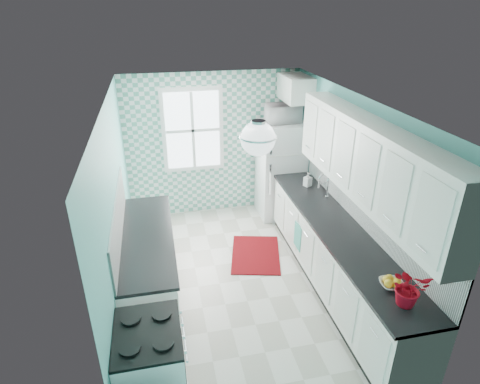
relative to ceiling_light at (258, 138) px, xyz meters
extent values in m
cube|color=silver|center=(0.00, 0.80, -2.33)|extent=(3.00, 4.40, 0.02)
cube|color=white|center=(0.00, 0.80, 0.19)|extent=(3.00, 4.40, 0.02)
cube|color=#5AB7AF|center=(0.00, 3.01, -1.07)|extent=(3.00, 0.02, 2.50)
cube|color=#5AB7AF|center=(0.00, -1.41, -1.07)|extent=(3.00, 0.02, 2.50)
cube|color=#5AB7AF|center=(-1.51, 0.80, -1.07)|extent=(0.02, 4.40, 2.50)
cube|color=#5AB7AF|center=(1.51, 0.80, -1.07)|extent=(0.02, 4.40, 2.50)
cube|color=#57A18C|center=(0.00, 2.99, -1.07)|extent=(3.00, 0.01, 2.50)
cube|color=white|center=(-0.35, 2.96, -0.77)|extent=(1.04, 0.05, 1.44)
cube|color=white|center=(-0.35, 2.95, -0.77)|extent=(0.90, 0.02, 1.30)
cube|color=white|center=(1.49, 0.40, -1.13)|extent=(0.02, 3.60, 0.51)
cube|color=white|center=(-1.49, 0.73, -1.13)|extent=(0.02, 2.15, 0.51)
cube|color=white|center=(1.33, 0.20, -0.42)|extent=(0.33, 3.20, 0.90)
cube|color=white|center=(1.30, 2.63, -0.07)|extent=(0.40, 0.74, 0.40)
cylinder|color=silver|center=(0.00, 0.00, 0.16)|extent=(0.14, 0.14, 0.04)
cylinder|color=silver|center=(0.00, 0.00, 0.09)|extent=(0.02, 0.02, 0.12)
sphere|color=white|center=(0.00, 0.00, 0.00)|extent=(0.34, 0.34, 0.34)
cube|color=white|center=(1.20, 0.40, -1.87)|extent=(0.60, 3.60, 0.90)
cube|color=black|center=(1.19, 0.40, -1.40)|extent=(0.63, 3.60, 0.04)
cube|color=white|center=(-1.20, 0.73, -1.87)|extent=(0.60, 2.15, 0.90)
cube|color=black|center=(-1.19, 0.73, -1.40)|extent=(0.63, 2.15, 0.04)
cube|color=silver|center=(1.11, 2.59, -1.47)|extent=(0.74, 0.70, 1.70)
cube|color=silver|center=(1.11, 2.24, -1.08)|extent=(0.73, 0.01, 0.02)
cube|color=silver|center=(0.81, 2.22, -0.88)|extent=(0.03, 0.03, 0.30)
cube|color=silver|center=(0.81, 2.22, -1.47)|extent=(0.03, 0.03, 0.54)
cube|color=white|center=(-1.20, -0.85, -1.87)|extent=(0.59, 0.75, 0.88)
cube|color=black|center=(-1.20, -0.85, -1.43)|extent=(0.59, 0.75, 0.03)
cube|color=black|center=(-0.90, -0.85, -1.81)|extent=(0.01, 0.49, 0.29)
cube|color=silver|center=(1.20, 1.18, -1.40)|extent=(0.43, 0.36, 0.12)
cylinder|color=silver|center=(1.36, 1.18, -1.20)|extent=(0.02, 0.02, 0.30)
torus|color=silver|center=(1.29, 1.18, -1.01)|extent=(0.16, 0.02, 0.16)
cube|color=maroon|center=(0.36, 1.37, -2.32)|extent=(0.94, 1.17, 0.02)
cube|color=#51AAA3|center=(0.89, 1.01, -1.84)|extent=(0.02, 0.26, 0.38)
imported|color=white|center=(1.20, -0.78, -1.35)|extent=(0.27, 0.27, 0.06)
imported|color=#AB0B10|center=(1.20, -1.04, -1.19)|extent=(0.37, 0.33, 0.38)
imported|color=#849FB4|center=(1.25, 1.67, -1.27)|extent=(0.13, 0.13, 0.22)
imported|color=white|center=(1.11, 2.59, -0.47)|extent=(0.56, 0.39, 0.30)
camera|label=1|loc=(-0.96, -3.59, 1.21)|focal=30.00mm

